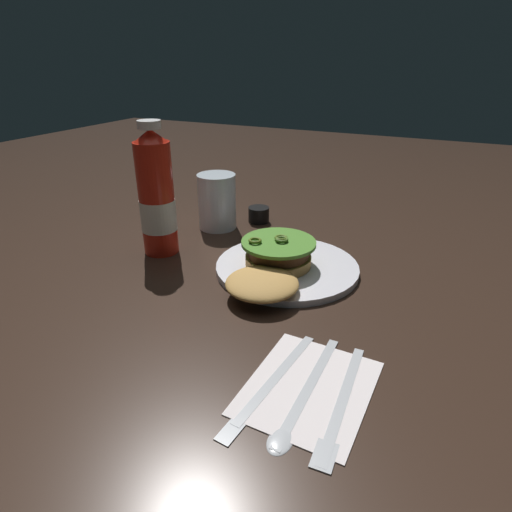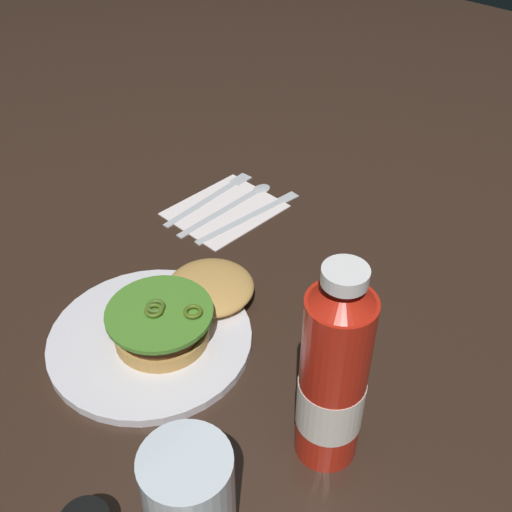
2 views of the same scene
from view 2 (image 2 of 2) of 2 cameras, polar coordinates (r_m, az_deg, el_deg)
The scene contains 9 objects.
ground_plane at distance 0.76m, azimuth -4.48°, elevation -10.95°, with size 3.00×3.00×0.00m, color #322118.
dinner_plate at distance 0.80m, azimuth -9.59°, elevation -7.48°, with size 0.25×0.25×0.01m, color white.
burger_sandwich at distance 0.80m, azimuth -6.85°, elevation -4.83°, with size 0.22×0.14×0.05m.
ketchup_bottle at distance 0.62m, azimuth 7.01°, elevation -11.09°, with size 0.07×0.07×0.25m.
water_glass at distance 0.60m, azimuth -6.10°, elevation -21.09°, with size 0.08×0.08×0.12m, color silver.
napkin at distance 1.01m, azimuth -2.85°, elevation 4.25°, with size 0.17×0.14×0.00m, color white.
butter_knife at distance 1.00m, azimuth -0.09°, elevation 4.03°, with size 0.21×0.04×0.00m.
spoon_utensil at distance 1.03m, azimuth -1.65°, elevation 5.11°, with size 0.20×0.03×0.00m.
fork_utensil at distance 1.05m, azimuth -3.68°, elevation 5.76°, with size 0.20×0.03×0.00m.
Camera 2 is at (-0.32, -0.37, 0.58)m, focal length 43.89 mm.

